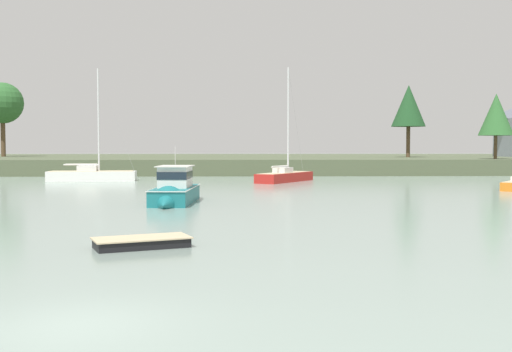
{
  "coord_description": "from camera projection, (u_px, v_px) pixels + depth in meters",
  "views": [
    {
      "loc": [
        3.33,
        -12.97,
        3.75
      ],
      "look_at": [
        4.47,
        25.56,
        1.86
      ],
      "focal_mm": 43.67,
      "sensor_mm": 36.0,
      "label": 1
    }
  ],
  "objects": [
    {
      "name": "ground_plane",
      "position": [
        79.0,
        325.0,
        13.03
      ],
      "size": [
        551.61,
        551.61,
        0.0
      ],
      "primitive_type": "plane",
      "color": "gray"
    },
    {
      "name": "shore_tree_left_mid",
      "position": [
        2.0,
        103.0,
        97.29
      ],
      "size": [
        6.42,
        6.42,
        11.6
      ],
      "color": "brown",
      "rests_on": "far_shore_bank"
    },
    {
      "name": "shore_tree_right",
      "position": [
        409.0,
        106.0,
        91.74
      ],
      "size": [
        5.01,
        5.01,
        10.67
      ],
      "color": "brown",
      "rests_on": "far_shore_bank"
    },
    {
      "name": "sailboat_red",
      "position": [
        285.0,
        179.0,
        64.39
      ],
      "size": [
        6.6,
        8.67,
        12.49
      ],
      "color": "#B2231E",
      "rests_on": "ground"
    },
    {
      "name": "dinghy_black",
      "position": [
        142.0,
        244.0,
        22.87
      ],
      "size": [
        3.84,
        2.8,
        0.52
      ],
      "color": "black",
      "rests_on": "ground"
    },
    {
      "name": "shore_tree_far_right",
      "position": [
        496.0,
        115.0,
        79.95
      ],
      "size": [
        4.41,
        4.41,
        8.42
      ],
      "color": "brown",
      "rests_on": "far_shore_bank"
    },
    {
      "name": "far_shore_bank",
      "position": [
        217.0,
        162.0,
        102.01
      ],
      "size": [
        248.23,
        53.55,
        2.01
      ],
      "primitive_type": "cube",
      "color": "#4C563D",
      "rests_on": "ground"
    },
    {
      "name": "sailboat_white",
      "position": [
        92.0,
        178.0,
        66.06
      ],
      "size": [
        9.32,
        2.94,
        12.58
      ],
      "color": "white",
      "rests_on": "ground"
    },
    {
      "name": "cruiser_teal",
      "position": [
        174.0,
        194.0,
        40.13
      ],
      "size": [
        2.85,
        8.34,
        4.56
      ],
      "color": "#196B70",
      "rests_on": "ground"
    }
  ]
}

